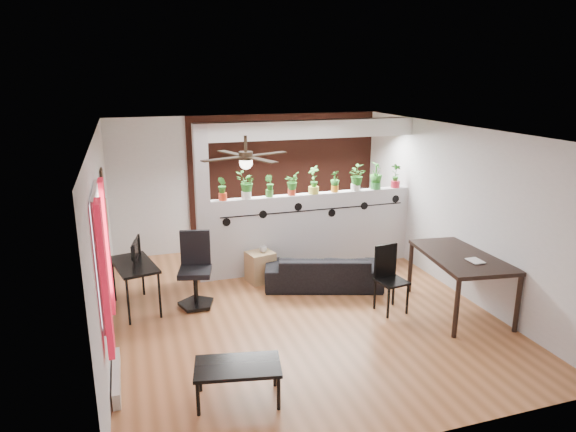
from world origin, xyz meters
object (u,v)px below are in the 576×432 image
at_px(potted_plant_1, 246,184).
at_px(potted_plant_4, 314,179).
at_px(ceiling_fan, 246,158).
at_px(office_chair, 196,274).
at_px(dining_table, 462,261).
at_px(computer_desk, 134,268).
at_px(potted_plant_8, 396,175).
at_px(cup, 263,249).
at_px(potted_plant_7, 376,175).
at_px(coffee_table, 238,369).
at_px(folding_chair, 388,272).
at_px(potted_plant_6, 356,177).
at_px(cube_shelf, 260,267).
at_px(sofa, 323,271).
at_px(potted_plant_2, 269,185).
at_px(potted_plant_0, 222,188).
at_px(potted_plant_5, 335,181).
at_px(potted_plant_3, 292,183).

relative_size(potted_plant_1, potted_plant_4, 0.93).
distance_m(ceiling_fan, office_chair, 2.12).
bearing_deg(office_chair, dining_table, -20.50).
relative_size(potted_plant_1, computer_desk, 0.42).
xyz_separation_m(potted_plant_8, cup, (-2.58, -0.34, -1.03)).
bearing_deg(potted_plant_7, coffee_table, -134.11).
xyz_separation_m(potted_plant_8, folding_chair, (-1.14, -1.92, -1.01)).
bearing_deg(ceiling_fan, potted_plant_1, 77.02).
xyz_separation_m(potted_plant_6, cup, (-1.79, -0.34, -1.03)).
bearing_deg(cup, cube_shelf, 180.00).
distance_m(folding_chair, coffee_table, 2.96).
height_order(cube_shelf, office_chair, office_chair).
xyz_separation_m(potted_plant_1, sofa, (1.04, -0.87, -1.33)).
xyz_separation_m(potted_plant_2, potted_plant_8, (2.37, -0.00, 0.04)).
height_order(potted_plant_0, potted_plant_7, potted_plant_7).
xyz_separation_m(potted_plant_5, folding_chair, (0.05, -1.92, -0.98)).
distance_m(potted_plant_2, potted_plant_8, 2.37).
distance_m(potted_plant_4, folding_chair, 2.23).
height_order(potted_plant_4, sofa, potted_plant_4).
distance_m(potted_plant_0, potted_plant_1, 0.40).
height_order(cube_shelf, computer_desk, computer_desk).
bearing_deg(computer_desk, potted_plant_1, 23.15).
distance_m(potted_plant_1, potted_plant_8, 2.77).
relative_size(potted_plant_0, potted_plant_2, 1.07).
height_order(ceiling_fan, potted_plant_4, ceiling_fan).
xyz_separation_m(potted_plant_2, coffee_table, (-1.32, -3.40, -1.17)).
bearing_deg(office_chair, potted_plant_1, 42.36).
bearing_deg(potted_plant_8, sofa, -153.23).
bearing_deg(potted_plant_7, dining_table, -84.19).
distance_m(cup, coffee_table, 3.26).
relative_size(potted_plant_0, office_chair, 0.36).
bearing_deg(office_chair, folding_chair, -20.77).
bearing_deg(folding_chair, coffee_table, -149.97).
distance_m(cube_shelf, office_chair, 1.30).
relative_size(sofa, computer_desk, 1.66).
distance_m(potted_plant_1, dining_table, 3.55).
distance_m(potted_plant_2, cup, 1.07).
relative_size(potted_plant_0, potted_plant_3, 1.01).
bearing_deg(cube_shelf, potted_plant_8, -5.71).
xyz_separation_m(potted_plant_0, sofa, (1.44, -0.87, -1.30)).
distance_m(potted_plant_7, cube_shelf, 2.64).
bearing_deg(coffee_table, computer_desk, 109.87).
relative_size(potted_plant_1, potted_plant_7, 0.93).
bearing_deg(potted_plant_2, sofa, -53.18).
relative_size(potted_plant_6, cup, 3.68).
height_order(potted_plant_5, potted_plant_6, potted_plant_6).
relative_size(potted_plant_5, sofa, 0.21).
xyz_separation_m(ceiling_fan, potted_plant_8, (3.18, 1.80, -0.73)).
bearing_deg(coffee_table, folding_chair, 30.03).
bearing_deg(potted_plant_6, potted_plant_7, 0.00).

